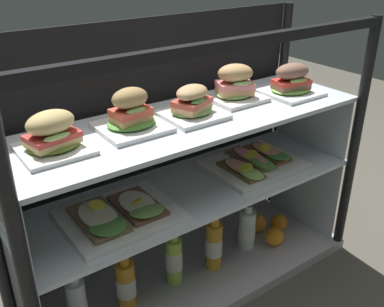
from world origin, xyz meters
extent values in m
cube|color=#4E4A40|center=(0.00, 0.00, -0.01)|extent=(6.00, 6.00, 0.02)
cube|color=#BCB7BE|center=(0.00, 0.00, 0.02)|extent=(1.27, 0.43, 0.04)
cylinder|color=black|center=(-0.61, -0.20, 0.47)|extent=(0.04, 0.04, 0.95)
cylinder|color=black|center=(0.61, -0.20, 0.47)|extent=(0.04, 0.04, 0.95)
cylinder|color=black|center=(0.61, 0.20, 0.47)|extent=(0.04, 0.04, 0.95)
cube|color=black|center=(0.00, -0.20, 0.93)|extent=(1.23, 0.03, 0.03)
cube|color=black|center=(0.00, 0.21, 0.49)|extent=(1.19, 0.01, 0.91)
cube|color=silver|center=(-0.59, 0.00, 0.22)|extent=(0.01, 0.35, 0.35)
cube|color=silver|center=(0.59, 0.00, 0.22)|extent=(0.01, 0.35, 0.35)
cube|color=silver|center=(0.00, 0.00, 0.40)|extent=(1.21, 0.37, 0.02)
cube|color=silver|center=(-0.59, 0.00, 0.53)|extent=(0.01, 0.35, 0.24)
cube|color=silver|center=(0.59, 0.00, 0.53)|extent=(0.01, 0.35, 0.24)
cube|color=silver|center=(0.00, 0.00, 0.66)|extent=(1.21, 0.37, 0.02)
cube|color=white|center=(-0.44, 0.01, 0.67)|extent=(0.18, 0.18, 0.01)
ellipsoid|color=olive|center=(-0.44, 0.01, 0.69)|extent=(0.14, 0.12, 0.01)
cube|color=#E3C176|center=(-0.44, 0.01, 0.70)|extent=(0.14, 0.11, 0.02)
cube|color=#C73832|center=(-0.44, 0.01, 0.71)|extent=(0.14, 0.11, 0.01)
ellipsoid|color=#A3CA6E|center=(-0.44, -0.03, 0.72)|extent=(0.08, 0.04, 0.01)
ellipsoid|color=tan|center=(-0.44, 0.01, 0.75)|extent=(0.15, 0.11, 0.06)
cube|color=white|center=(-0.20, 0.02, 0.67)|extent=(0.19, 0.19, 0.01)
ellipsoid|color=#519437|center=(-0.20, 0.02, 0.69)|extent=(0.15, 0.13, 0.02)
cube|color=tan|center=(-0.20, 0.02, 0.70)|extent=(0.11, 0.08, 0.02)
cube|color=#CE4C36|center=(-0.20, 0.02, 0.72)|extent=(0.12, 0.09, 0.02)
ellipsoid|color=#83AD51|center=(-0.20, -0.01, 0.74)|extent=(0.07, 0.03, 0.01)
ellipsoid|color=#9E7D49|center=(-0.20, 0.02, 0.76)|extent=(0.12, 0.09, 0.06)
cube|color=white|center=(0.00, 0.00, 0.67)|extent=(0.18, 0.18, 0.02)
ellipsoid|color=#7BBF5D|center=(0.00, 0.00, 0.69)|extent=(0.13, 0.11, 0.01)
cube|color=tan|center=(0.00, 0.00, 0.70)|extent=(0.14, 0.12, 0.02)
cube|color=#C14A39|center=(0.00, 0.00, 0.72)|extent=(0.14, 0.12, 0.02)
ellipsoid|color=#4C9941|center=(0.00, -0.03, 0.73)|extent=(0.07, 0.05, 0.01)
ellipsoid|color=tan|center=(0.00, 0.00, 0.75)|extent=(0.14, 0.12, 0.04)
cube|color=white|center=(0.22, 0.05, 0.67)|extent=(0.18, 0.18, 0.02)
ellipsoid|color=#79A952|center=(0.22, 0.05, 0.69)|extent=(0.13, 0.11, 0.01)
cube|color=#DFAA6C|center=(0.22, 0.05, 0.70)|extent=(0.14, 0.12, 0.02)
cube|color=#E47875|center=(0.22, 0.05, 0.72)|extent=(0.15, 0.13, 0.02)
ellipsoid|color=#9DC26F|center=(0.22, 0.01, 0.74)|extent=(0.08, 0.06, 0.02)
ellipsoid|color=tan|center=(0.22, 0.05, 0.76)|extent=(0.15, 0.13, 0.06)
cube|color=white|center=(0.42, -0.02, 0.67)|extent=(0.19, 0.19, 0.01)
ellipsoid|color=#75B446|center=(0.42, -0.02, 0.69)|extent=(0.15, 0.13, 0.01)
cube|color=#936551|center=(0.42, -0.02, 0.70)|extent=(0.14, 0.10, 0.02)
cube|color=red|center=(0.42, -0.02, 0.71)|extent=(0.14, 0.10, 0.02)
ellipsoid|color=#98B452|center=(0.42, -0.06, 0.73)|extent=(0.08, 0.04, 0.01)
ellipsoid|color=brown|center=(0.42, -0.02, 0.75)|extent=(0.14, 0.10, 0.06)
cube|color=white|center=(-0.28, -0.02, 0.42)|extent=(0.34, 0.28, 0.01)
cube|color=brown|center=(-0.35, -0.02, 0.43)|extent=(0.12, 0.21, 0.01)
ellipsoid|color=#4D8B3B|center=(-0.35, -0.08, 0.45)|extent=(0.11, 0.11, 0.02)
ellipsoid|color=#F3E8C9|center=(-0.35, -0.02, 0.45)|extent=(0.10, 0.17, 0.02)
cylinder|color=yellow|center=(-0.34, 0.01, 0.46)|extent=(0.06, 0.06, 0.02)
cube|color=brown|center=(-0.22, -0.02, 0.43)|extent=(0.12, 0.19, 0.01)
ellipsoid|color=#79B056|center=(-0.22, -0.08, 0.44)|extent=(0.12, 0.11, 0.03)
ellipsoid|color=silver|center=(-0.22, -0.02, 0.44)|extent=(0.10, 0.15, 0.01)
cylinder|color=yellow|center=(-0.23, -0.03, 0.45)|extent=(0.05, 0.05, 0.02)
cube|color=white|center=(0.27, -0.01, 0.42)|extent=(0.34, 0.28, 0.02)
cube|color=brown|center=(0.19, -0.03, 0.43)|extent=(0.08, 0.19, 0.01)
ellipsoid|color=#97CC60|center=(0.19, -0.09, 0.44)|extent=(0.09, 0.11, 0.03)
ellipsoid|color=#EF987C|center=(0.19, -0.03, 0.45)|extent=(0.07, 0.15, 0.02)
cylinder|color=yellow|center=(0.19, -0.06, 0.46)|extent=(0.07, 0.07, 0.02)
cube|color=brown|center=(0.28, 0.01, 0.43)|extent=(0.08, 0.21, 0.01)
ellipsoid|color=#639946|center=(0.28, -0.05, 0.44)|extent=(0.09, 0.12, 0.03)
ellipsoid|color=pink|center=(0.28, 0.01, 0.45)|extent=(0.07, 0.17, 0.02)
cylinder|color=yellow|center=(0.27, 0.00, 0.46)|extent=(0.05, 0.05, 0.02)
cube|color=brown|center=(0.36, 0.01, 0.43)|extent=(0.08, 0.19, 0.01)
ellipsoid|color=#52994B|center=(0.36, -0.05, 0.45)|extent=(0.09, 0.11, 0.02)
ellipsoid|color=#F5A588|center=(0.36, 0.01, 0.45)|extent=(0.07, 0.15, 0.02)
cylinder|color=yellow|center=(0.35, 0.01, 0.46)|extent=(0.05, 0.05, 0.02)
cylinder|color=white|center=(-0.44, 0.01, 0.13)|extent=(0.06, 0.06, 0.17)
cylinder|color=white|center=(-0.44, 0.01, 0.23)|extent=(0.03, 0.03, 0.04)
cylinder|color=#3472B5|center=(-0.44, 0.01, 0.26)|extent=(0.04, 0.04, 0.02)
cylinder|color=gold|center=(-0.28, 0.00, 0.13)|extent=(0.07, 0.07, 0.17)
cylinder|color=silver|center=(-0.28, 0.00, 0.12)|extent=(0.07, 0.07, 0.07)
cylinder|color=gold|center=(-0.28, 0.00, 0.23)|extent=(0.04, 0.04, 0.04)
cylinder|color=silver|center=(-0.28, 0.00, 0.26)|extent=(0.04, 0.04, 0.01)
cylinder|color=#AFD84D|center=(-0.08, 0.00, 0.13)|extent=(0.06, 0.06, 0.18)
cylinder|color=white|center=(-0.08, 0.00, 0.14)|extent=(0.06, 0.06, 0.08)
cylinder|color=#B5CF4D|center=(-0.08, 0.00, 0.24)|extent=(0.03, 0.03, 0.03)
cylinder|color=white|center=(-0.08, 0.00, 0.26)|extent=(0.03, 0.03, 0.01)
cylinder|color=gold|center=(0.09, -0.02, 0.14)|extent=(0.06, 0.06, 0.19)
cylinder|color=white|center=(0.09, -0.02, 0.13)|extent=(0.06, 0.06, 0.07)
cylinder|color=gold|center=(0.09, -0.02, 0.26)|extent=(0.04, 0.04, 0.05)
cylinder|color=gold|center=(0.09, -0.02, 0.29)|extent=(0.04, 0.04, 0.02)
cylinder|color=white|center=(0.27, 0.00, 0.12)|extent=(0.07, 0.07, 0.16)
cylinder|color=silver|center=(0.27, 0.00, 0.11)|extent=(0.07, 0.07, 0.05)
cylinder|color=silver|center=(0.27, 0.00, 0.22)|extent=(0.03, 0.03, 0.03)
cylinder|color=black|center=(0.27, 0.00, 0.24)|extent=(0.04, 0.04, 0.01)
sphere|color=orange|center=(0.37, -0.06, 0.08)|extent=(0.08, 0.08, 0.08)
sphere|color=orange|center=(0.46, 0.00, 0.08)|extent=(0.07, 0.07, 0.07)
sphere|color=orange|center=(0.38, 0.05, 0.08)|extent=(0.08, 0.08, 0.08)
camera|label=1|loc=(-0.76, -1.05, 1.17)|focal=41.04mm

